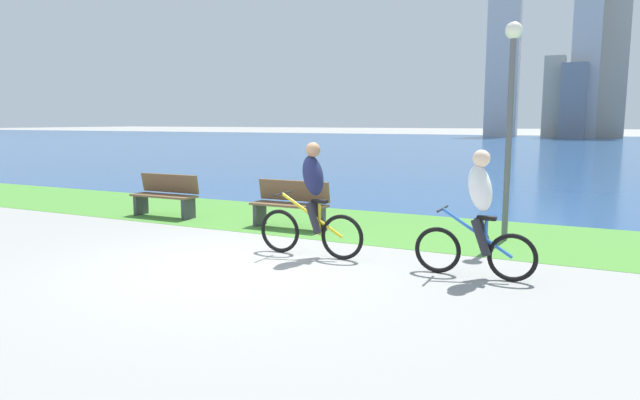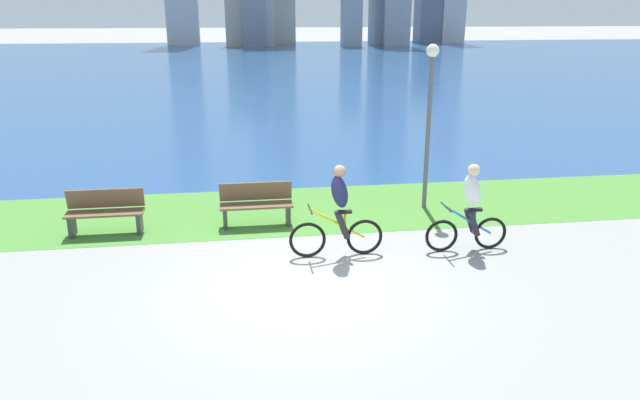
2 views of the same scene
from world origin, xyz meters
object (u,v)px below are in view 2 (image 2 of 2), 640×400
object	(u,v)px
bench_near_path	(105,212)
lamppost_tall	(430,102)
cyclist_lead	(338,212)
cyclist_trailing	(470,208)
bench_far_along_path	(256,204)

from	to	relation	value
bench_near_path	lamppost_tall	size ratio (longest dim) A/B	0.41
cyclist_lead	cyclist_trailing	distance (m)	2.44
bench_near_path	bench_far_along_path	world-z (taller)	same
cyclist_lead	lamppost_tall	size ratio (longest dim) A/B	0.48
cyclist_lead	lamppost_tall	distance (m)	3.79
bench_near_path	bench_far_along_path	xyz separation A→B (m)	(3.00, 0.06, 0.00)
cyclist_lead	bench_far_along_path	size ratio (longest dim) A/B	1.15
cyclist_lead	bench_near_path	world-z (taller)	cyclist_lead
bench_far_along_path	bench_near_path	bearing A→B (deg)	-178.91
bench_far_along_path	lamppost_tall	size ratio (longest dim) A/B	0.41
cyclist_trailing	bench_near_path	size ratio (longest dim) A/B	1.11
bench_near_path	bench_far_along_path	distance (m)	3.01
cyclist_trailing	bench_far_along_path	bearing A→B (deg)	153.45
cyclist_lead	lamppost_tall	bearing A→B (deg)	45.49
cyclist_trailing	bench_far_along_path	xyz separation A→B (m)	(-3.84, 1.92, -0.38)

